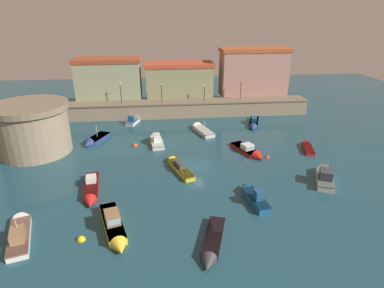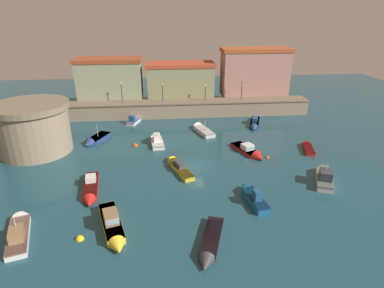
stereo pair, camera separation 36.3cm
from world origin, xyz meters
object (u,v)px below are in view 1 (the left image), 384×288
(quay_lamp_3, at_px, (241,86))
(moored_boat_5, at_px, (94,141))
(moored_boat_1, at_px, (307,147))
(mooring_buoy_2, at_px, (267,157))
(fortress_tower, at_px, (33,128))
(mooring_buoy_0, at_px, (135,146))
(moored_boat_6, at_px, (134,120))
(moored_boat_8, at_px, (251,152))
(moored_boat_9, at_px, (200,129))
(moored_boat_10, at_px, (20,230))
(moored_boat_11, at_px, (178,166))
(moored_boat_2, at_px, (91,190))
(moored_boat_3, at_px, (212,246))
(moored_boat_12, at_px, (253,196))
(moored_boat_13, at_px, (156,140))
(quay_lamp_0, at_px, (120,90))
(quay_lamp_1, at_px, (161,90))
(moored_boat_4, at_px, (114,227))
(moored_boat_7, at_px, (254,123))
(mooring_buoy_1, at_px, (81,240))
(quay_lamp_2, at_px, (204,90))
(moored_boat_0, at_px, (324,175))

(quay_lamp_3, height_order, moored_boat_5, quay_lamp_3)
(moored_boat_1, relative_size, mooring_buoy_2, 9.57)
(fortress_tower, distance_m, mooring_buoy_0, 14.33)
(moored_boat_6, relative_size, moored_boat_8, 0.66)
(moored_boat_9, distance_m, mooring_buoy_0, 11.87)
(moored_boat_10, height_order, mooring_buoy_0, moored_boat_10)
(moored_boat_1, bearing_deg, moored_boat_11, 116.63)
(quay_lamp_3, bearing_deg, moored_boat_8, -98.81)
(moored_boat_2, distance_m, moored_boat_8, 22.11)
(fortress_tower, relative_size, moored_boat_9, 1.57)
(quay_lamp_3, bearing_deg, mooring_buoy_0, -144.19)
(moored_boat_3, bearing_deg, fortress_tower, -118.67)
(fortress_tower, distance_m, quay_lamp_3, 36.29)
(moored_boat_12, distance_m, moored_boat_13, 19.98)
(moored_boat_10, bearing_deg, moored_boat_3, -119.44)
(quay_lamp_0, bearing_deg, moored_boat_10, -100.29)
(quay_lamp_0, bearing_deg, quay_lamp_1, 0.00)
(moored_boat_4, bearing_deg, mooring_buoy_2, 110.13)
(moored_boat_7, bearing_deg, moored_boat_1, 44.23)
(quay_lamp_1, distance_m, quay_lamp_3, 14.95)
(moored_boat_7, relative_size, mooring_buoy_1, 9.09)
(moored_boat_7, distance_m, moored_boat_10, 39.65)
(moored_boat_4, xyz_separation_m, mooring_buoy_2, (19.08, 14.21, -0.58))
(quay_lamp_3, distance_m, moored_boat_2, 35.98)
(moored_boat_2, bearing_deg, moored_boat_11, 108.58)
(moored_boat_2, distance_m, moored_boat_7, 31.52)
(quay_lamp_2, relative_size, moored_boat_2, 0.42)
(mooring_buoy_0, bearing_deg, moored_boat_8, -15.69)
(quay_lamp_2, xyz_separation_m, moored_boat_12, (1.19, -30.01, -4.45))
(quay_lamp_2, height_order, moored_boat_5, quay_lamp_2)
(quay_lamp_1, bearing_deg, quay_lamp_3, 0.00)
(mooring_buoy_2, bearing_deg, moored_boat_5, 162.35)
(moored_boat_4, distance_m, moored_boat_7, 34.38)
(moored_boat_5, bearing_deg, mooring_buoy_0, 97.48)
(moored_boat_7, bearing_deg, moored_boat_8, 1.42)
(fortress_tower, bearing_deg, moored_boat_4, -55.87)
(quay_lamp_0, relative_size, moored_boat_5, 0.64)
(fortress_tower, bearing_deg, moored_boat_0, -17.68)
(moored_boat_13, distance_m, mooring_buoy_0, 3.37)
(fortress_tower, distance_m, moored_boat_7, 35.12)
(quay_lamp_0, height_order, moored_boat_8, quay_lamp_0)
(moored_boat_6, bearing_deg, moored_boat_1, -100.71)
(moored_boat_1, xyz_separation_m, mooring_buoy_1, (-28.68, -17.34, -0.30))
(moored_boat_0, relative_size, moored_boat_1, 1.30)
(moored_boat_12, xyz_separation_m, mooring_buoy_2, (4.90, 10.10, -0.48))
(moored_boat_7, bearing_deg, mooring_buoy_0, -51.25)
(mooring_buoy_0, distance_m, mooring_buoy_1, 21.22)
(moored_boat_6, bearing_deg, moored_boat_7, -81.87)
(quay_lamp_1, distance_m, moored_boat_7, 17.93)
(moored_boat_3, height_order, mooring_buoy_0, moored_boat_3)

